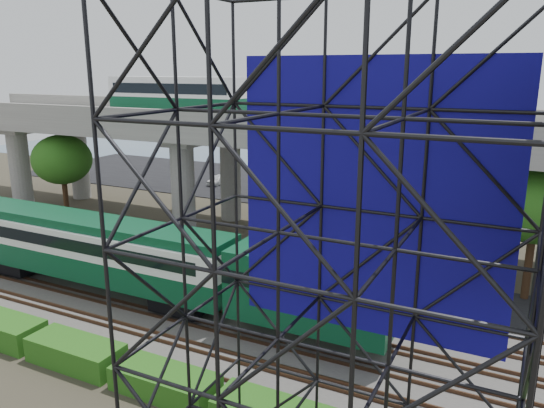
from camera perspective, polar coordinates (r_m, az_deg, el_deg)
The scene contains 13 objects.
ground at distance 27.19m, azimuth -7.40°, elevation -14.44°, with size 140.00×140.00×0.00m, color #474233.
ballast_bed at distance 28.62m, azimuth -5.14°, elevation -12.59°, with size 90.00×12.00×0.20m, color slate.
service_road at distance 35.50m, azimuth 2.10°, elevation -7.13°, with size 90.00×5.00×0.08m, color black.
parking_lot at distance 56.81m, azimuth 11.97°, elevation 0.83°, with size 90.00×18.00×0.08m, color black.
harbor_water at distance 77.92m, azimuth 16.14°, elevation 4.20°, with size 140.00×40.00×0.03m, color #485E77.
rail_tracks at distance 28.54m, azimuth -5.14°, elevation -12.27°, with size 90.00×9.52×0.16m.
commuter_train at distance 31.54m, azimuth -16.24°, elevation -5.03°, with size 29.30×3.06×4.30m.
overpass at distance 38.75m, azimuth 4.34°, elevation 7.18°, with size 80.00×12.00×12.40m.
scaffold_tower at distance 13.53m, azimuth 6.56°, elevation -10.08°, with size 9.36×6.36×15.00m.
hedge_strip at distance 23.42m, azimuth -11.44°, elevation -18.18°, with size 34.60×1.80×1.20m.
trees at distance 40.85m, azimuth -0.50°, elevation 3.84°, with size 40.94×16.94×7.69m.
suv at distance 45.58m, azimuth -19.96°, elevation -2.17°, with size 2.20×4.76×1.32m, color black.
parked_cars at distance 55.99m, azimuth 12.97°, elevation 1.26°, with size 37.80×9.65×1.29m.
Camera 1 is at (13.57, -19.61, 13.06)m, focal length 35.00 mm.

